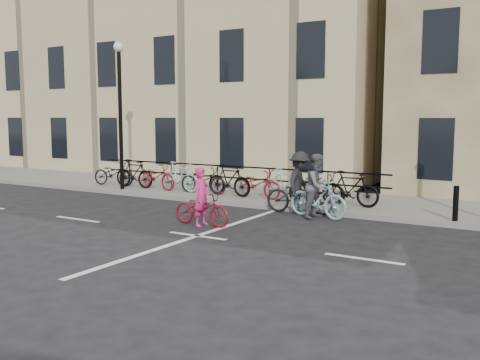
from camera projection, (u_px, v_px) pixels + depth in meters
The scene contains 9 objects.
ground at pixel (197, 236), 12.53m from camera, with size 120.00×120.00×0.00m, color black.
sidewalk at pixel (203, 191), 19.67m from camera, with size 46.00×4.00×0.15m, color slate.
building_west at pixel (200, 71), 27.59m from camera, with size 20.00×10.00×10.00m, color #C6B786.
lamp_post at pixel (120, 97), 19.18m from camera, with size 0.36×0.36×5.28m.
bollard_east at pixel (456, 203), 13.53m from camera, with size 0.14×0.14×0.90m, color black.
parked_bikes at pixel (216, 180), 18.18m from camera, with size 11.45×1.23×1.05m.
cyclist_pink at pixel (202, 206), 13.68m from camera, with size 1.71×0.66×1.50m.
cyclist_grey at pixel (318, 192), 14.68m from camera, with size 1.91×0.99×1.78m.
cyclist_dark at pixel (300, 189), 15.34m from camera, with size 2.06×1.20×1.80m.
Camera 1 is at (7.17, -10.03, 2.77)m, focal length 40.00 mm.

